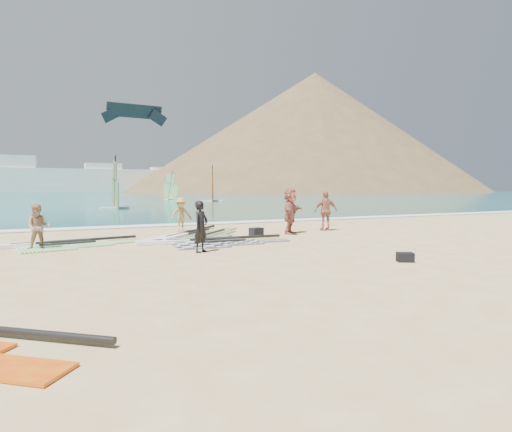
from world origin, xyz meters
name	(u,v)px	position (x,y,z in m)	size (l,w,h in m)	color
ground	(282,264)	(0.00, 0.00, 0.00)	(300.00, 300.00, 0.00)	#D8BB7E
sea	(75,193)	(0.00, 132.00, 0.00)	(300.00, 240.00, 0.06)	#0E625D
surf_line	(171,226)	(0.00, 12.30, 0.00)	(300.00, 1.20, 0.04)	white
far_town	(21,179)	(-15.72, 150.00, 4.49)	(160.00, 8.00, 12.00)	white
headland_main	(314,192)	(85.00, 130.00, 0.00)	(143.00, 143.00, 45.00)	brown
headland_minor	(369,191)	(120.00, 140.00, 0.00)	(70.00, 70.00, 28.00)	brown
rig_grey	(202,242)	(-0.70, 4.79, 0.05)	(5.62, 2.34, 0.20)	black
rig_green	(50,245)	(-5.71, 6.25, 0.05)	(5.44, 2.55, 0.20)	#48C929
rig_orange	(193,235)	(-0.36, 7.10, 0.05)	(5.15, 4.94, 0.20)	#DB7000
gear_bag_near	(256,232)	(2.12, 6.17, 0.17)	(0.53, 0.38, 0.34)	black
gear_bag_far	(405,257)	(3.19, -1.22, 0.13)	(0.43, 0.30, 0.26)	black
person_wetsuit	(201,227)	(-1.38, 2.80, 0.81)	(0.59, 0.39, 1.62)	black
beachgoer_left	(38,227)	(-6.03, 5.55, 0.75)	(0.73, 0.57, 1.51)	#A47659
beachgoer_mid	(181,214)	(-0.29, 9.17, 0.79)	(1.02, 0.59, 1.58)	#AC8651
beachgoer_back	(326,211)	(5.96, 6.66, 0.93)	(1.09, 0.46, 1.87)	#A86451
beachgoer_right	(290,211)	(3.79, 6.20, 1.00)	(1.85, 0.59, 1.99)	#A9594E
windsurfer_left	(115,194)	(-0.55, 30.69, 1.39)	(2.73, 3.28, 4.90)	white
windsurfer_centre	(213,191)	(13.90, 45.18, 1.41)	(2.83, 3.13, 4.99)	white
windsurfer_right	(171,191)	(10.88, 56.40, 1.31)	(2.36, 2.36, 4.54)	white
kitesurf_kite	(135,113)	(4.15, 47.70, 11.63)	(8.46, 1.49, 2.64)	black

